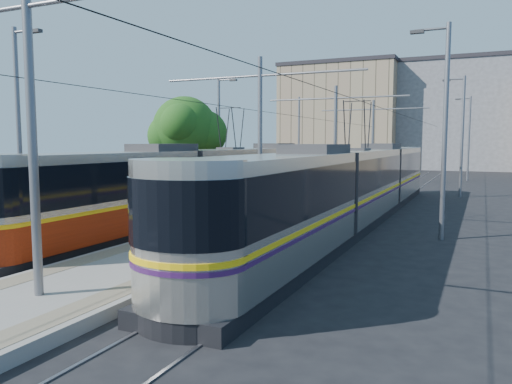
% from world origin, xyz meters
% --- Properties ---
extents(ground, '(160.00, 160.00, 0.00)m').
position_xyz_m(ground, '(0.00, 0.00, 0.00)').
color(ground, black).
rests_on(ground, ground).
extents(platform, '(4.00, 50.00, 0.30)m').
position_xyz_m(platform, '(0.00, 17.00, 0.15)').
color(platform, gray).
rests_on(platform, ground).
extents(tactile_strip_left, '(0.70, 50.00, 0.01)m').
position_xyz_m(tactile_strip_left, '(-1.45, 17.00, 0.30)').
color(tactile_strip_left, gray).
rests_on(tactile_strip_left, platform).
extents(tactile_strip_right, '(0.70, 50.00, 0.01)m').
position_xyz_m(tactile_strip_right, '(1.45, 17.00, 0.30)').
color(tactile_strip_right, gray).
rests_on(tactile_strip_right, platform).
extents(rails, '(8.71, 70.00, 0.03)m').
position_xyz_m(rails, '(0.00, 17.00, 0.02)').
color(rails, gray).
rests_on(rails, ground).
extents(tram_left, '(2.43, 31.17, 5.50)m').
position_xyz_m(tram_left, '(-3.60, 12.17, 1.71)').
color(tram_left, black).
rests_on(tram_left, ground).
extents(tram_right, '(2.43, 30.34, 5.50)m').
position_xyz_m(tram_right, '(3.60, 10.66, 1.86)').
color(tram_right, black).
rests_on(tram_right, ground).
extents(catenary, '(9.20, 70.00, 7.00)m').
position_xyz_m(catenary, '(0.00, 14.15, 4.52)').
color(catenary, slate).
rests_on(catenary, platform).
extents(street_lamps, '(15.18, 38.22, 8.00)m').
position_xyz_m(street_lamps, '(-0.00, 21.00, 4.18)').
color(street_lamps, slate).
rests_on(street_lamps, ground).
extents(shelter, '(1.03, 1.33, 2.59)m').
position_xyz_m(shelter, '(0.36, 13.03, 1.66)').
color(shelter, black).
rests_on(shelter, platform).
extents(tree, '(4.51, 4.17, 6.55)m').
position_xyz_m(tree, '(-8.14, 15.37, 4.43)').
color(tree, '#382314').
rests_on(tree, ground).
extents(building_left, '(16.32, 12.24, 14.76)m').
position_xyz_m(building_left, '(-10.00, 60.00, 7.39)').
color(building_left, gray).
rests_on(building_left, ground).
extents(building_centre, '(18.36, 14.28, 14.73)m').
position_xyz_m(building_centre, '(6.00, 64.00, 7.38)').
color(building_centre, gray).
rests_on(building_centre, ground).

